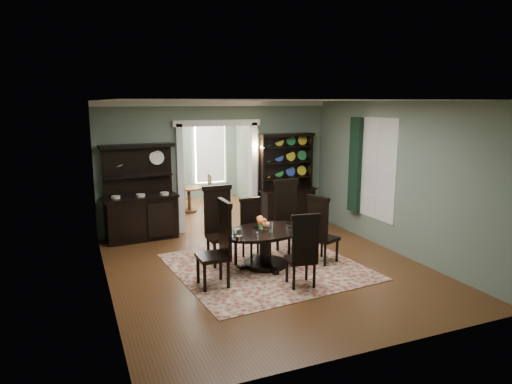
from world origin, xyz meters
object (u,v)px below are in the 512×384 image
(welsh_dresser, at_px, (287,191))
(parlor_table, at_px, (189,196))
(dining_table, at_px, (265,241))
(sideboard, at_px, (141,207))

(welsh_dresser, height_order, parlor_table, welsh_dresser)
(dining_table, height_order, parlor_table, dining_table)
(parlor_table, bearing_deg, dining_table, -87.05)
(sideboard, height_order, parlor_table, sideboard)
(parlor_table, bearing_deg, sideboard, -127.26)
(sideboard, bearing_deg, welsh_dresser, -4.97)
(dining_table, height_order, welsh_dresser, welsh_dresser)
(sideboard, relative_size, welsh_dresser, 0.94)
(welsh_dresser, bearing_deg, sideboard, 176.27)
(welsh_dresser, relative_size, parlor_table, 3.01)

